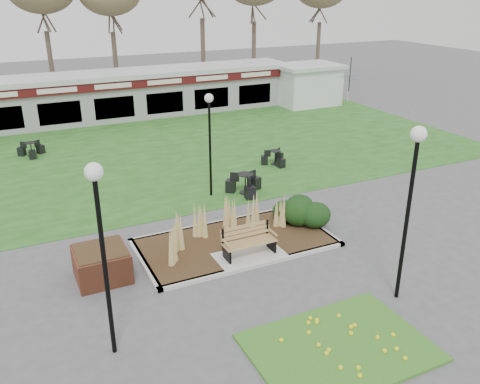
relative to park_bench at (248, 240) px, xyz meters
name	(u,v)px	position (x,y,z in m)	size (l,w,h in m)	color
ground	(252,260)	(0.00, -0.25, -0.59)	(100.00, 100.00, 0.00)	#515154
lawn	(145,153)	(0.00, 11.75, -0.58)	(34.00, 16.00, 0.02)	#21551B
flower_bed	(339,346)	(0.00, -4.85, -0.52)	(4.20, 3.00, 0.16)	#27621C
planting_bed	(267,225)	(1.27, 1.10, -0.22)	(6.75, 3.40, 1.27)	#362515
park_bench	(248,240)	(0.00, 0.00, 0.00)	(1.70, 0.66, 0.93)	olive
brick_planter	(102,264)	(-4.40, 0.75, -0.11)	(1.50, 1.50, 0.95)	brown
food_pavilion	(109,96)	(0.00, 19.71, 0.89)	(24.60, 3.40, 2.90)	gray
service_hut	(307,84)	(13.50, 17.75, 0.86)	(4.40, 3.40, 2.83)	silver
lamp_post_near_left	(99,220)	(-4.83, -2.63, 2.84)	(0.39, 0.39, 4.71)	black
lamp_post_near_right	(413,177)	(2.72, -3.75, 2.95)	(0.40, 0.40, 4.86)	black
lamp_post_mid_right	(209,123)	(0.88, 5.15, 2.46)	(0.35, 0.35, 4.18)	black
bistro_set_b	(32,151)	(-5.25, 13.75, -0.33)	(1.32, 1.15, 0.70)	black
bistro_set_c	(245,187)	(2.24, 4.75, -0.29)	(1.57, 1.47, 0.84)	black
bistro_set_d	(275,160)	(5.09, 7.36, -0.34)	(1.29, 1.18, 0.69)	black
patio_umbrella	(349,89)	(14.66, 14.52, 1.01)	(2.03, 2.07, 2.52)	black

